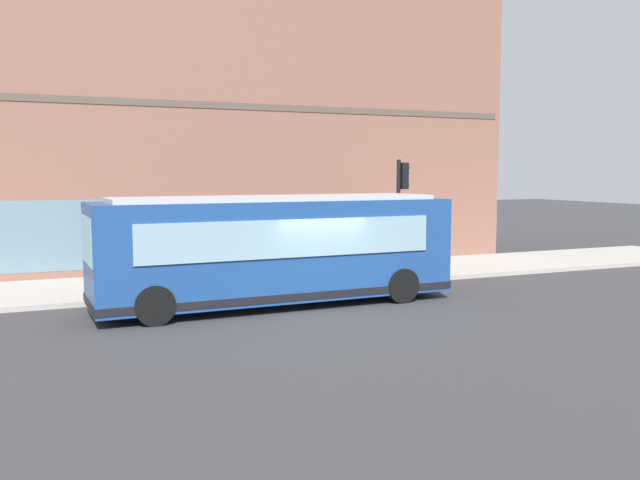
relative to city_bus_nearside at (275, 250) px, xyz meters
The scene contains 9 objects.
ground 1.95m from the city_bus_nearside, 130.28° to the right, with size 120.00×120.00×0.00m, color #38383A.
sidewalk_curb 4.54m from the city_bus_nearside, 12.04° to the right, with size 4.70×40.00×0.15m, color #B2ADA3.
building_corner 11.60m from the city_bus_nearside, ahead, with size 8.65×23.51×11.17m.
city_bus_nearside is the anchor object (origin of this frame).
traffic_light_near_corner 6.11m from the city_bus_nearside, 65.82° to the right, with size 0.32×0.49×4.00m.
fire_hydrant 8.99m from the city_bus_nearside, 50.10° to the right, with size 0.35×0.35×0.74m.
pedestrian_near_building_entrance 7.85m from the city_bus_nearside, 46.11° to the right, with size 0.32×0.32×1.70m.
pedestrian_by_light_pole 4.73m from the city_bus_nearside, 12.22° to the right, with size 0.32×0.32×1.63m.
pedestrian_near_hydrant 4.51m from the city_bus_nearside, 37.50° to the left, with size 0.32×0.32×1.77m.
Camera 1 is at (-16.87, 7.09, 3.70)m, focal length 37.81 mm.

